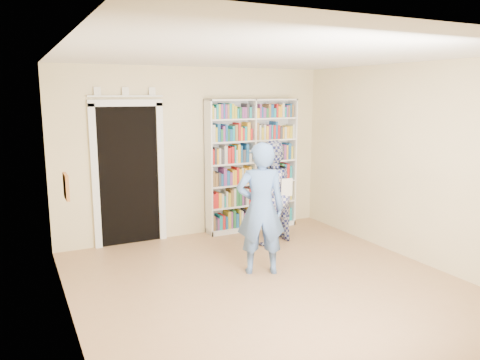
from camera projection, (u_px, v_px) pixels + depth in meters
name	position (u px, v px, depth m)	size (l,w,h in m)	color
floor	(274.00, 288.00, 5.57)	(5.00, 5.00, 0.00)	#A77751
ceiling	(277.00, 55.00, 5.08)	(5.00, 5.00, 0.00)	white
wall_back	(196.00, 153.00, 7.53)	(4.50, 4.50, 0.00)	beige
wall_left	(67.00, 196.00, 4.34)	(5.00, 5.00, 0.00)	beige
wall_right	(419.00, 164.00, 6.31)	(5.00, 5.00, 0.00)	beige
bookshelf	(252.00, 165.00, 7.85)	(1.60, 0.30, 2.20)	white
doorway	(128.00, 168.00, 7.06)	(1.10, 0.08, 2.43)	black
wall_art	(66.00, 187.00, 4.52)	(0.03, 0.25, 0.25)	brown
man_blue	(261.00, 209.00, 5.92)	(0.62, 0.41, 1.70)	#5074B2
man_plaid	(270.00, 193.00, 7.12)	(0.78, 0.60, 1.60)	navy
paper_sheet	(287.00, 187.00, 6.95)	(0.19, 0.01, 0.27)	white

